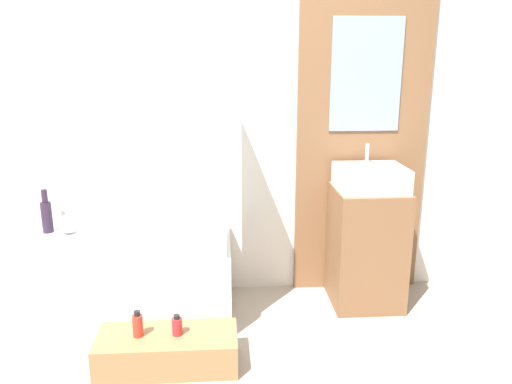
# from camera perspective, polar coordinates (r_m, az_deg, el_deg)

# --- Properties ---
(wall_tiled_back) EXTENTS (4.20, 0.06, 2.60)m
(wall_tiled_back) POSITION_cam_1_polar(r_m,az_deg,el_deg) (3.40, -2.00, 9.49)
(wall_tiled_back) COLOR silver
(wall_tiled_back) RESTS_ON ground_plane
(wall_wood_accent) EXTENTS (0.90, 0.04, 2.60)m
(wall_wood_accent) POSITION_cam_1_polar(r_m,az_deg,el_deg) (3.48, 12.20, 9.50)
(wall_wood_accent) COLOR brown
(wall_wood_accent) RESTS_ON ground_plane
(bathtub) EXTENTS (1.30, 0.66, 0.50)m
(bathtub) POSITION_cam_1_polar(r_m,az_deg,el_deg) (3.36, -14.23, -9.64)
(bathtub) COLOR white
(bathtub) RESTS_ON ground_plane
(glass_shower_screen) EXTENTS (0.01, 0.50, 1.03)m
(glass_shower_screen) POSITION_cam_1_polar(r_m,az_deg,el_deg) (3.01, -3.68, 3.24)
(glass_shower_screen) COLOR silver
(glass_shower_screen) RESTS_ON bathtub
(wooden_step_bench) EXTENTS (0.76, 0.32, 0.19)m
(wooden_step_bench) POSITION_cam_1_polar(r_m,az_deg,el_deg) (2.88, -10.06, -17.38)
(wooden_step_bench) COLOR #997047
(wooden_step_bench) RESTS_ON ground_plane
(vanity_cabinet) EXTENTS (0.46, 0.45, 0.80)m
(vanity_cabinet) POSITION_cam_1_polar(r_m,az_deg,el_deg) (3.46, 12.48, -6.12)
(vanity_cabinet) COLOR brown
(vanity_cabinet) RESTS_ON ground_plane
(sink) EXTENTS (0.43, 0.38, 0.28)m
(sink) POSITION_cam_1_polar(r_m,az_deg,el_deg) (3.32, 12.94, 1.61)
(sink) COLOR white
(sink) RESTS_ON vanity_cabinet
(vase_tall_dark) EXTENTS (0.07, 0.07, 0.30)m
(vase_tall_dark) POSITION_cam_1_polar(r_m,az_deg,el_deg) (3.60, -22.81, -2.44)
(vase_tall_dark) COLOR #2D1E33
(vase_tall_dark) RESTS_ON bathtub
(vase_round_light) EXTENTS (0.13, 0.13, 0.13)m
(vase_round_light) POSITION_cam_1_polar(r_m,az_deg,el_deg) (3.54, -20.61, -3.45)
(vase_round_light) COLOR white
(vase_round_light) RESTS_ON bathtub
(bottle_soap_primary) EXTENTS (0.05, 0.05, 0.15)m
(bottle_soap_primary) POSITION_cam_1_polar(r_m,az_deg,el_deg) (2.82, -13.37, -14.56)
(bottle_soap_primary) COLOR red
(bottle_soap_primary) RESTS_ON wooden_step_bench
(bottle_soap_secondary) EXTENTS (0.05, 0.05, 0.12)m
(bottle_soap_secondary) POSITION_cam_1_polar(r_m,az_deg,el_deg) (2.80, -9.01, -14.88)
(bottle_soap_secondary) COLOR red
(bottle_soap_secondary) RESTS_ON wooden_step_bench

